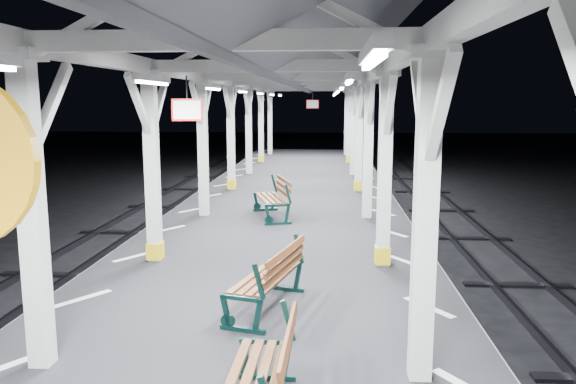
# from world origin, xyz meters

# --- Properties ---
(ground) EXTENTS (120.00, 120.00, 0.00)m
(ground) POSITION_xyz_m (0.00, 0.00, 0.00)
(ground) COLOR black
(ground) RESTS_ON ground
(platform) EXTENTS (6.00, 50.00, 1.00)m
(platform) POSITION_xyz_m (0.00, 0.00, 0.50)
(platform) COLOR black
(platform) RESTS_ON ground
(hazard_stripes_left) EXTENTS (1.00, 48.00, 0.01)m
(hazard_stripes_left) POSITION_xyz_m (-2.45, 0.00, 1.00)
(hazard_stripes_left) COLOR silver
(hazard_stripes_left) RESTS_ON platform
(hazard_stripes_right) EXTENTS (1.00, 48.00, 0.01)m
(hazard_stripes_right) POSITION_xyz_m (2.45, 0.00, 1.00)
(hazard_stripes_right) COLOR silver
(hazard_stripes_right) RESTS_ON platform
(canopy) EXTENTS (5.40, 49.00, 4.65)m
(canopy) POSITION_xyz_m (0.00, -0.02, 4.56)
(canopy) COLOR silver
(canopy) RESTS_ON platform
(bench_near) EXTENTS (0.64, 1.62, 0.87)m
(bench_near) POSITION_xyz_m (0.52, -2.95, 1.46)
(bench_near) COLOR black
(bench_near) RESTS_ON platform
(bench_mid) EXTENTS (1.00, 1.75, 0.90)m
(bench_mid) POSITION_xyz_m (0.31, -0.25, 1.48)
(bench_mid) COLOR black
(bench_mid) RESTS_ON platform
(bench_far) EXTENTS (1.11, 1.87, 0.96)m
(bench_far) POSITION_xyz_m (-0.22, 5.85, 1.51)
(bench_far) COLOR black
(bench_far) RESTS_ON platform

